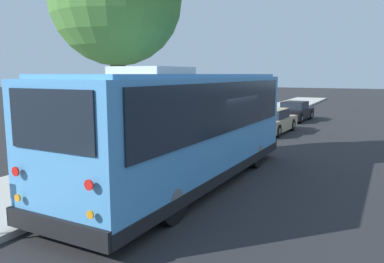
% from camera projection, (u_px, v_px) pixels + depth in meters
% --- Properties ---
extents(ground_plane, '(160.00, 160.00, 0.00)m').
position_uv_depth(ground_plane, '(208.00, 176.00, 11.66)').
color(ground_plane, '#28282B').
extents(sidewalk_slab, '(80.00, 3.54, 0.15)m').
position_uv_depth(sidewalk_slab, '(119.00, 162.00, 13.18)').
color(sidewalk_slab, beige).
rests_on(sidewalk_slab, ground).
extents(curb_strip, '(80.00, 0.14, 0.15)m').
position_uv_depth(curb_strip, '(164.00, 168.00, 12.35)').
color(curb_strip, '#AAA69D').
rests_on(curb_strip, ground).
extents(shuttle_bus, '(9.83, 2.75, 3.32)m').
position_uv_depth(shuttle_bus, '(188.00, 123.00, 10.56)').
color(shuttle_bus, '#4C93D1').
rests_on(shuttle_bus, ground).
extents(parked_sedan_tan, '(4.46, 1.93, 1.32)m').
position_uv_depth(parked_sedan_tan, '(271.00, 122.00, 20.24)').
color(parked_sedan_tan, tan).
rests_on(parked_sedan_tan, ground).
extents(parked_sedan_black, '(4.32, 1.96, 1.31)m').
position_uv_depth(parked_sedan_black, '(295.00, 112.00, 25.62)').
color(parked_sedan_black, black).
rests_on(parked_sedan_black, ground).
extents(sign_post_far, '(0.06, 0.06, 1.05)m').
position_uv_depth(sign_post_far, '(48.00, 185.00, 8.47)').
color(sign_post_far, gray).
rests_on(sign_post_far, sidewalk_slab).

